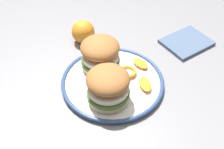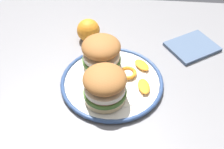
{
  "view_description": "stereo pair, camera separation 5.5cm",
  "coord_description": "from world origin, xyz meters",
  "views": [
    {
      "loc": [
        0.04,
        -0.64,
        1.39
      ],
      "look_at": [
        0.04,
        -0.05,
        0.82
      ],
      "focal_mm": 44.87,
      "sensor_mm": 36.0,
      "label": 1
    },
    {
      "loc": [
        0.09,
        -0.63,
        1.39
      ],
      "look_at": [
        0.04,
        -0.05,
        0.82
      ],
      "focal_mm": 44.87,
      "sensor_mm": 36.0,
      "label": 2
    }
  ],
  "objects": [
    {
      "name": "orange_peel_curled",
      "position": [
        0.08,
        -0.03,
        0.8
      ],
      "size": [
        0.07,
        0.07,
        0.01
      ],
      "color": "orange",
      "rests_on": "dinner_plate"
    },
    {
      "name": "dinner_plate",
      "position": [
        0.04,
        -0.05,
        0.79
      ],
      "size": [
        0.31,
        0.31,
        0.02
      ],
      "color": "white",
      "rests_on": "dining_table"
    },
    {
      "name": "orange_peel_strip_long",
      "position": [
        0.12,
        0.01,
        0.8
      ],
      "size": [
        0.06,
        0.07,
        0.01
      ],
      "color": "orange",
      "rests_on": "dinner_plate"
    },
    {
      "name": "sandwich_half_left",
      "position": [
        0.03,
        -0.13,
        0.85
      ],
      "size": [
        0.14,
        0.14,
        0.1
      ],
      "color": "beige",
      "rests_on": "dinner_plate"
    },
    {
      "name": "folded_napkin",
      "position": [
        0.3,
        0.14,
        0.78
      ],
      "size": [
        0.2,
        0.19,
        0.01
      ],
      "primitive_type": "cube",
      "rotation": [
        0.0,
        0.0,
        0.59
      ],
      "color": "slate",
      "rests_on": "dining_table"
    },
    {
      "name": "whole_orange",
      "position": [
        -0.06,
        0.16,
        0.82
      ],
      "size": [
        0.08,
        0.08,
        0.08
      ],
      "primitive_type": "sphere",
      "color": "orange",
      "rests_on": "dining_table"
    },
    {
      "name": "dining_table",
      "position": [
        0.0,
        0.0,
        0.67
      ],
      "size": [
        1.17,
        0.9,
        0.78
      ],
      "color": "gray",
      "rests_on": "ground"
    },
    {
      "name": "orange_peel_strip_short",
      "position": [
        0.13,
        -0.08,
        0.8
      ],
      "size": [
        0.05,
        0.07,
        0.01
      ],
      "color": "orange",
      "rests_on": "dinner_plate"
    },
    {
      "name": "sandwich_half_right",
      "position": [
        -0.0,
        0.01,
        0.85
      ],
      "size": [
        0.12,
        0.12,
        0.1
      ],
      "color": "beige",
      "rests_on": "dinner_plate"
    }
  ]
}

